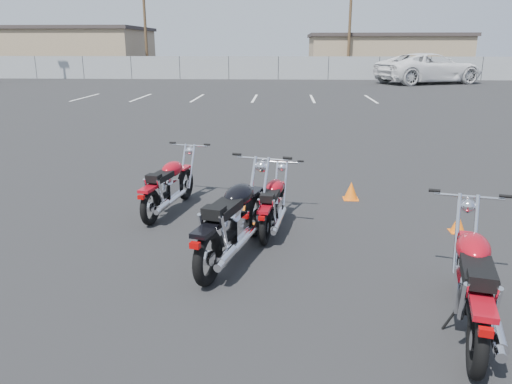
# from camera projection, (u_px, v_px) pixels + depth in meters

# --- Properties ---
(ground) EXTENTS (120.00, 120.00, 0.00)m
(ground) POSITION_uv_depth(u_px,v_px,m) (239.00, 250.00, 6.74)
(ground) COLOR black
(ground) RESTS_ON ground
(motorcycle_front_red) EXTENTS (0.85, 2.00, 0.98)m
(motorcycle_front_red) POSITION_uv_depth(u_px,v_px,m) (169.00, 185.00, 8.21)
(motorcycle_front_red) COLOR black
(motorcycle_front_red) RESTS_ON ground
(motorcycle_second_black) EXTENTS (1.13, 2.32, 1.15)m
(motorcycle_second_black) POSITION_uv_depth(u_px,v_px,m) (234.00, 220.00, 6.35)
(motorcycle_second_black) COLOR black
(motorcycle_second_black) RESTS_ON ground
(motorcycle_third_red) EXTENTS (0.70, 1.81, 0.89)m
(motorcycle_third_red) POSITION_uv_depth(u_px,v_px,m) (273.00, 204.00, 7.40)
(motorcycle_third_red) COLOR black
(motorcycle_third_red) RESTS_ON ground
(motorcycle_rear_red) EXTENTS (1.03, 2.22, 1.09)m
(motorcycle_rear_red) POSITION_uv_depth(u_px,v_px,m) (473.00, 282.00, 4.75)
(motorcycle_rear_red) COLOR black
(motorcycle_rear_red) RESTS_ON ground
(training_cone_near) EXTENTS (0.27, 0.27, 0.32)m
(training_cone_near) POSITION_uv_depth(u_px,v_px,m) (351.00, 191.00, 8.94)
(training_cone_near) COLOR orange
(training_cone_near) RESTS_ON ground
(training_cone_far) EXTENTS (0.23, 0.23, 0.27)m
(training_cone_far) POSITION_uv_depth(u_px,v_px,m) (458.00, 223.00, 7.37)
(training_cone_far) COLOR orange
(training_cone_far) RESTS_ON ground
(training_cone_extra) EXTENTS (0.29, 0.29, 0.35)m
(training_cone_extra) POSITION_uv_depth(u_px,v_px,m) (245.00, 216.00, 7.58)
(training_cone_extra) COLOR orange
(training_cone_extra) RESTS_ON ground
(chainlink_fence) EXTENTS (80.06, 0.06, 1.80)m
(chainlink_fence) POSITION_uv_depth(u_px,v_px,m) (278.00, 68.00, 39.99)
(chainlink_fence) COLOR gray
(chainlink_fence) RESTS_ON ground
(tan_building_west) EXTENTS (18.40, 10.40, 4.30)m
(tan_building_west) POSITION_uv_depth(u_px,v_px,m) (49.00, 51.00, 47.56)
(tan_building_west) COLOR #947E5F
(tan_building_west) RESTS_ON ground
(tan_building_east) EXTENTS (14.40, 9.40, 3.70)m
(tan_building_east) POSITION_uv_depth(u_px,v_px,m) (384.00, 54.00, 47.78)
(tan_building_east) COLOR #947E5F
(tan_building_east) RESTS_ON ground
(utility_pole_b) EXTENTS (1.80, 0.24, 9.00)m
(utility_pole_b) POSITION_uv_depth(u_px,v_px,m) (145.00, 21.00, 44.38)
(utility_pole_b) COLOR #42301E
(utility_pole_b) RESTS_ON ground
(utility_pole_c) EXTENTS (1.80, 0.24, 9.00)m
(utility_pole_c) POSITION_uv_depth(u_px,v_px,m) (350.00, 20.00, 42.42)
(utility_pole_c) COLOR #42301E
(utility_pole_c) RESTS_ON ground
(parking_line_stripes) EXTENTS (15.12, 4.00, 0.01)m
(parking_line_stripes) POSITION_uv_depth(u_px,v_px,m) (226.00, 98.00, 26.03)
(parking_line_stripes) COLOR silver
(parking_line_stripes) RESTS_ON ground
(white_van) EXTENTS (6.63, 9.54, 3.36)m
(white_van) POSITION_uv_depth(u_px,v_px,m) (430.00, 59.00, 35.50)
(white_van) COLOR white
(white_van) RESTS_ON ground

